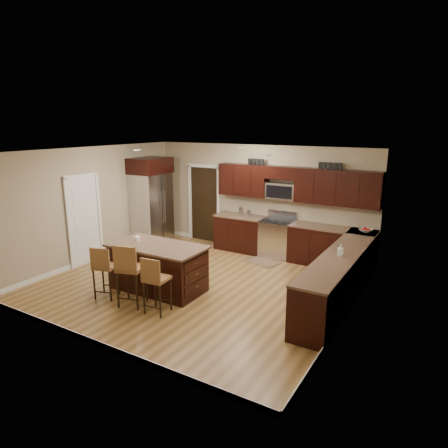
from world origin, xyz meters
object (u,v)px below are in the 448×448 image
Objects in this scene: stool_mid at (129,268)px; refrigerator at (151,201)px; island at (158,269)px; stool_left at (104,266)px; range at (277,238)px; stool_right at (155,279)px.

stool_mid is 3.83m from refrigerator.
stool_left is (-0.59, -0.84, 0.20)m from island.
stool_mid is at bearing -106.19° from range.
refrigerator is (-3.30, -0.81, 0.73)m from range.
range is 4.10m from stool_mid.
refrigerator is at bearing 97.93° from stool_left.
stool_right is 0.44× the size of refrigerator.
stool_mid reaches higher than stool_left.
stool_mid is (0.07, -0.85, 0.30)m from island.
island is 0.82× the size of refrigerator.
stool_mid reaches higher than stool_right.
stool_right is at bearing -15.56° from stool_mid.
island is 1.65× the size of stool_mid.
stool_left is (-1.80, -3.92, 0.16)m from range.
stool_left is at bearing 174.37° from stool_right.
stool_mid is 1.13× the size of stool_right.
stool_mid reaches higher than island.
island is 1.89× the size of stool_left.
stool_left is 0.87× the size of stool_mid.
island is 1.86× the size of stool_right.
island is 3.18m from refrigerator.
stool_mid is at bearing -86.27° from island.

